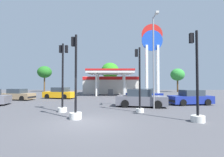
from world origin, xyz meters
The scene contains 16 objects.
ground_plane centered at (0.00, 0.00, 0.00)m, with size 90.00×90.00×0.00m, color #47474C.
gas_station centered at (0.92, 25.22, 2.09)m, with size 11.34×12.11×4.50m.
station_pole_sign centered at (8.37, 20.06, 8.08)m, with size 3.72×0.56×12.79m.
car_0 centered at (-10.90, 11.96, 0.65)m, with size 4.27×2.38×1.44m.
car_1 centered at (-6.23, 14.19, 0.71)m, with size 4.72×2.87×1.58m.
car_2 centered at (9.28, 7.62, 0.67)m, with size 4.36×2.36×1.49m.
car_4 centered at (5.23, 11.27, 0.70)m, with size 4.53×2.48×1.54m.
car_5 centered at (4.06, 6.17, 0.74)m, with size 4.83×2.72×1.63m.
traffic_signal_0 centered at (3.44, 3.23, 1.77)m, with size 0.63×0.66×4.87m.
traffic_signal_1 centered at (-2.34, 3.26, 1.94)m, with size 0.68×0.70×5.18m.
traffic_signal_2 centered at (6.22, 0.20, 1.40)m, with size 0.75×0.75×5.16m.
traffic_signal_3 centered at (-0.80, 0.83, 1.37)m, with size 0.73×0.73×5.14m.
tree_0 centered at (-16.38, 32.69, 5.01)m, with size 3.56×3.56×6.57m.
tree_1 centered at (0.50, 33.34, 5.41)m, with size 4.54×4.54×7.50m.
tree_2 centered at (17.26, 31.51, 4.26)m, with size 3.36×3.36×5.80m.
corner_streetlamp centered at (4.94, 4.74, 4.67)m, with size 0.24×1.48×7.89m.
Camera 1 is at (1.55, -9.07, 2.17)m, focal length 26.21 mm.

